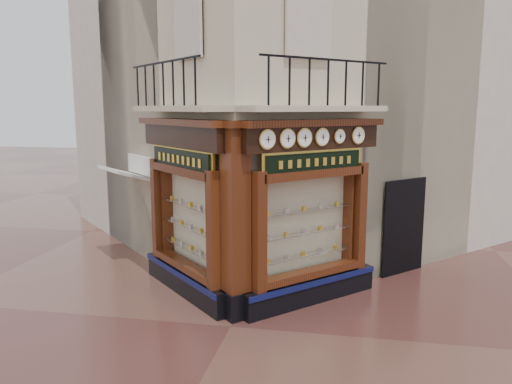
% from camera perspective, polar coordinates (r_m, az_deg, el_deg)
% --- Properties ---
extents(ground, '(80.00, 80.00, 0.00)m').
position_cam_1_polar(ground, '(10.09, -2.92, -15.11)').
color(ground, '#4E2924').
rests_on(ground, ground).
extents(main_building, '(11.31, 11.31, 12.00)m').
position_cam_1_polar(main_building, '(15.32, 2.51, 16.28)').
color(main_building, beige).
rests_on(main_building, ground).
extents(neighbour_left, '(11.31, 11.31, 11.00)m').
position_cam_1_polar(neighbour_left, '(18.19, -4.31, 13.63)').
color(neighbour_left, beige).
rests_on(neighbour_left, ground).
extents(neighbour_right, '(11.31, 11.31, 11.00)m').
position_cam_1_polar(neighbour_right, '(17.58, 11.94, 13.59)').
color(neighbour_right, beige).
rests_on(neighbour_right, ground).
extents(shopfront_left, '(2.86, 2.86, 3.98)m').
position_cam_1_polar(shopfront_left, '(11.29, -8.09, -1.93)').
color(shopfront_left, black).
rests_on(shopfront_left, ground).
extents(shopfront_right, '(2.86, 2.86, 3.98)m').
position_cam_1_polar(shopfront_right, '(10.73, 6.30, -2.49)').
color(shopfront_right, black).
rests_on(shopfront_right, ground).
extents(corner_pilaster, '(0.85, 0.85, 3.98)m').
position_cam_1_polar(corner_pilaster, '(9.91, -2.34, -3.63)').
color(corner_pilaster, black).
rests_on(corner_pilaster, ground).
extents(balcony, '(5.94, 2.97, 1.03)m').
position_cam_1_polar(balcony, '(10.61, -1.21, 9.61)').
color(balcony, beige).
rests_on(balcony, ground).
extents(clock_a, '(0.31, 0.31, 0.39)m').
position_cam_1_polar(clock_a, '(9.57, 1.29, 6.03)').
color(clock_a, gold).
rests_on(clock_a, ground).
extents(clock_b, '(0.31, 0.31, 0.39)m').
position_cam_1_polar(clock_b, '(9.86, 3.60, 6.12)').
color(clock_b, gold).
rests_on(clock_b, ground).
extents(clock_c, '(0.32, 0.32, 0.40)m').
position_cam_1_polar(clock_c, '(10.13, 5.53, 6.19)').
color(clock_c, gold).
rests_on(clock_c, ground).
extents(clock_d, '(0.30, 0.30, 0.38)m').
position_cam_1_polar(clock_d, '(10.44, 7.55, 6.25)').
color(clock_d, gold).
rests_on(clock_d, ground).
extents(clock_e, '(0.26, 0.26, 0.31)m').
position_cam_1_polar(clock_e, '(10.77, 9.52, 6.30)').
color(clock_e, gold).
rests_on(clock_e, ground).
extents(clock_f, '(0.31, 0.31, 0.38)m').
position_cam_1_polar(clock_f, '(11.16, 11.58, 6.35)').
color(clock_f, gold).
rests_on(clock_f, ground).
extents(awning, '(1.84, 1.84, 0.36)m').
position_cam_1_polar(awning, '(14.47, -14.37, -7.64)').
color(awning, silver).
rests_on(awning, ground).
extents(signboard_left, '(2.08, 2.08, 0.56)m').
position_cam_1_polar(signboard_left, '(11.09, -8.58, 3.72)').
color(signboard_left, gold).
rests_on(signboard_left, ground).
extents(signboard_right, '(1.95, 1.95, 0.52)m').
position_cam_1_polar(signboard_right, '(10.50, 6.69, 3.44)').
color(signboard_right, gold).
rests_on(signboard_right, ground).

